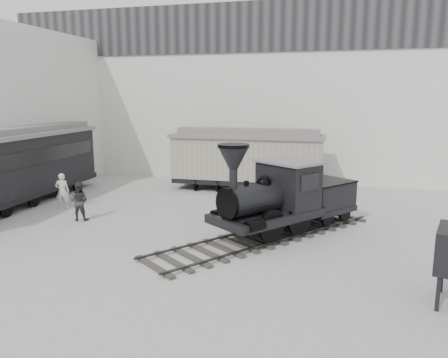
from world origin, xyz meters
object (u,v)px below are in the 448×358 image
(visitor_a, at_px, (62,191))
(boxcar, at_px, (247,158))
(locomotive, at_px, (281,201))
(visitor_b, at_px, (79,201))
(passenger_coach, at_px, (5,168))

(visitor_a, bearing_deg, boxcar, -167.67)
(locomotive, relative_size, visitor_b, 5.61)
(passenger_coach, bearing_deg, visitor_a, 9.91)
(locomotive, bearing_deg, visitor_a, -150.08)
(locomotive, relative_size, passenger_coach, 0.70)
(boxcar, bearing_deg, passenger_coach, -146.34)
(passenger_coach, relative_size, visitor_a, 7.75)
(visitor_b, bearing_deg, passenger_coach, -22.37)
(passenger_coach, distance_m, visitor_b, 4.82)
(locomotive, bearing_deg, visitor_b, -141.51)
(boxcar, relative_size, visitor_b, 5.14)
(boxcar, height_order, passenger_coach, passenger_coach)
(locomotive, height_order, visitor_b, locomotive)
(passenger_coach, relative_size, visitor_b, 7.96)
(visitor_a, relative_size, visitor_b, 1.03)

